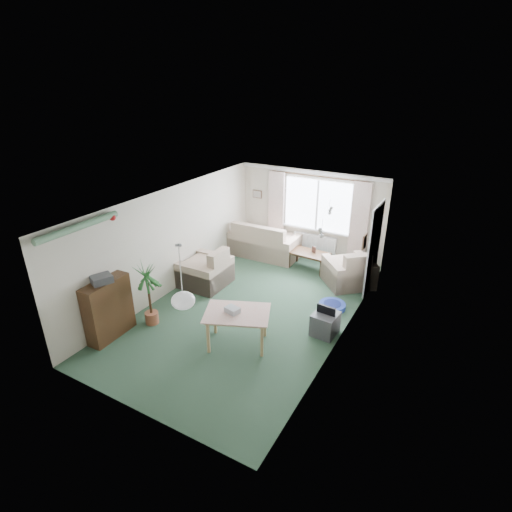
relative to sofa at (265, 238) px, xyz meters
The scene contains 25 objects.
ground 3.00m from the sofa, 68.20° to the right, with size 6.50×6.50×0.00m, color #2A4733.
window 1.72m from the sofa, 20.27° to the left, with size 1.80×0.03×1.30m, color white.
curtain_rod 2.25m from the sofa, 17.10° to the left, with size 2.60×0.03×0.03m, color black.
curtain_left 0.89m from the sofa, 68.46° to the left, with size 0.45×0.08×2.00m, color beige.
curtain_right 2.60m from the sofa, ahead, with size 0.45×0.08×2.00m, color beige.
radiator 1.37m from the sofa, 18.70° to the left, with size 1.20×0.10×0.55m, color white.
doorway 3.18m from the sofa, 10.11° to the right, with size 0.03×0.95×2.00m, color black.
pendant_lamp 5.31m from the sofa, 75.56° to the right, with size 0.36×0.36×0.36m, color white.
tinsel_garland 5.42m from the sofa, 99.22° to the right, with size 1.60×1.60×0.12m, color #196626.
bauble_cluster_a 3.49m from the sofa, 37.63° to the right, with size 0.20×0.20×0.20m, color silver.
bauble_cluster_b 4.43m from the sofa, 48.48° to the right, with size 0.20×0.20×0.20m, color silver.
wall_picture_back 1.27m from the sofa, 136.17° to the left, with size 0.28×0.03×0.22m, color brown.
wall_picture_right 3.61m from the sofa, 26.71° to the right, with size 0.03×0.24×0.30m, color brown.
sofa is the anchor object (origin of this frame).
armchair_corner 2.63m from the sofa, 12.31° to the right, with size 1.03×0.97×0.92m, color beige.
armchair_left 2.27m from the sofa, 100.14° to the right, with size 1.05×1.00×0.94m, color beige.
coffee_table 1.47m from the sofa, ahead, with size 1.01×0.56×0.45m, color black.
photo_frame 1.53m from the sofa, ahead, with size 0.12×0.02×0.16m, color #4D2E27.
bookshelf 4.88m from the sofa, 98.73° to the right, with size 0.32×0.96×1.17m, color black.
hifi_box 4.98m from the sofa, 98.46° to the right, with size 0.28×0.35×0.14m, color #3C3D42.
houseplant 4.14m from the sofa, 95.10° to the right, with size 0.57×0.57×1.32m, color #296322.
dining_table 4.16m from the sofa, 68.74° to the right, with size 1.06×0.71×0.66m, color tan.
gift_box 4.17m from the sofa, 69.91° to the right, with size 0.25×0.18×0.12m, color #AFB1BA.
tv_cube 3.95m from the sofa, 44.67° to the right, with size 0.44×0.49×0.44m, color #323136.
pet_bed 3.21m from the sofa, 34.64° to the right, with size 0.57×0.57×0.11m, color navy.
Camera 1 is at (3.69, -6.29, 4.55)m, focal length 28.00 mm.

